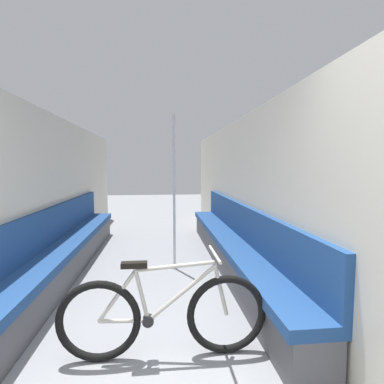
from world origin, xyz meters
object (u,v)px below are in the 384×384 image
bicycle (164,315)px  bench_seat_row_right (232,247)px  grab_pole_near (174,195)px  bench_seat_row_left (65,252)px

bicycle → bench_seat_row_right: bearing=46.1°
bench_seat_row_right → grab_pole_near: 1.17m
bench_seat_row_left → bicycle: (1.37, -2.01, 0.03)m
bench_seat_row_right → bicycle: 2.26m
bicycle → grab_pole_near: grab_pole_near is taller
grab_pole_near → bicycle: bearing=-95.2°
bench_seat_row_left → bicycle: bench_seat_row_left is taller
bench_seat_row_right → grab_pole_near: grab_pole_near is taller
bicycle → grab_pole_near: size_ratio=0.73×
bench_seat_row_left → bench_seat_row_right: bearing=0.0°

